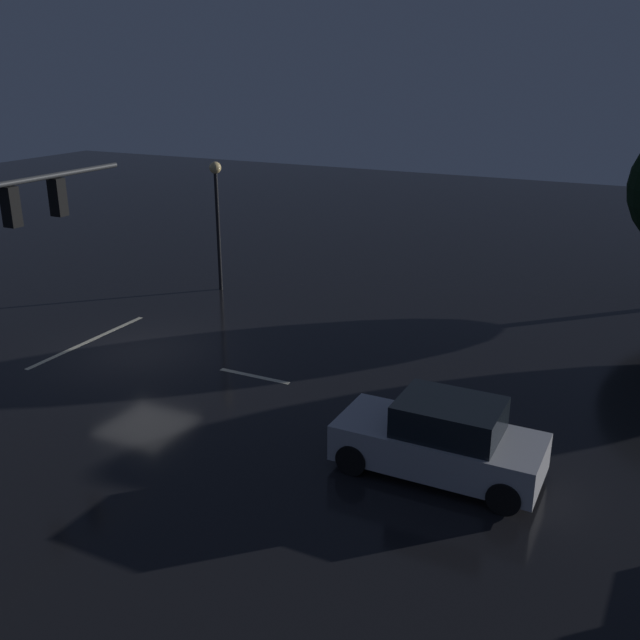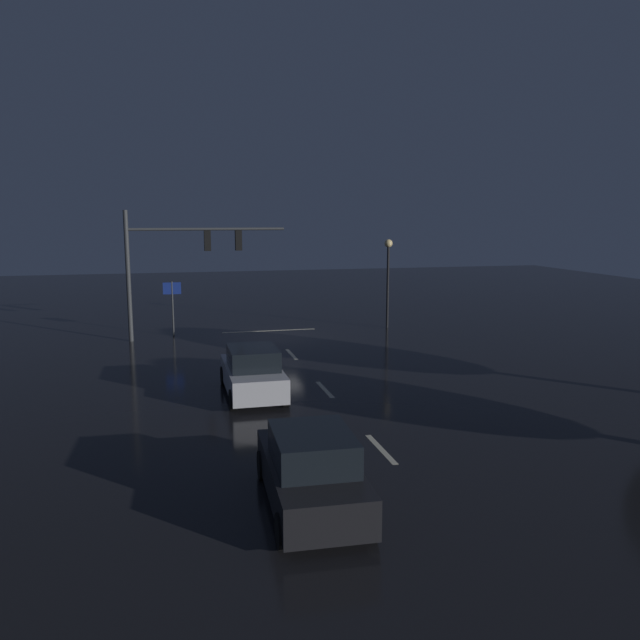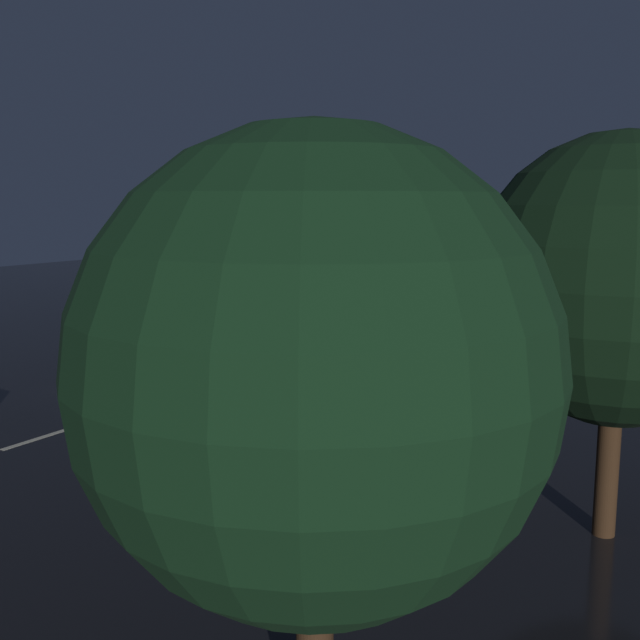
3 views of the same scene
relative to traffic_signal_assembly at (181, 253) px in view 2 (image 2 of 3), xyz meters
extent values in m
plane|color=black|center=(-4.54, 0.86, -4.29)|extent=(80.00, 80.00, 0.00)
cylinder|color=#383A3D|center=(2.52, 0.01, -1.10)|extent=(0.22, 0.22, 6.37)
cylinder|color=#383A3D|center=(-1.32, 0.01, 1.16)|extent=(7.68, 0.14, 0.14)
cube|color=black|center=(-1.32, 0.01, 0.59)|extent=(0.32, 0.36, 1.00)
sphere|color=black|center=(-1.32, -0.18, 0.91)|extent=(0.20, 0.20, 0.20)
sphere|color=black|center=(-1.32, -0.18, 0.59)|extent=(0.20, 0.20, 0.20)
sphere|color=#19F24C|center=(-1.32, -0.18, 0.27)|extent=(0.20, 0.20, 0.20)
cube|color=black|center=(-2.85, 0.01, 0.59)|extent=(0.32, 0.36, 1.00)
sphere|color=black|center=(-2.85, -0.18, 0.91)|extent=(0.20, 0.20, 0.20)
sphere|color=black|center=(-2.85, -0.18, 0.59)|extent=(0.20, 0.20, 0.20)
sphere|color=#19F24C|center=(-2.85, -0.18, 0.27)|extent=(0.20, 0.20, 0.20)
cube|color=beige|center=(-4.54, 4.86, -4.28)|extent=(0.16, 2.20, 0.01)
cube|color=beige|center=(-4.54, 10.86, -4.28)|extent=(0.16, 2.20, 0.01)
cube|color=beige|center=(-4.54, 16.86, -4.28)|extent=(0.16, 2.20, 0.01)
cube|color=beige|center=(-4.54, -1.19, -4.28)|extent=(5.00, 0.16, 0.01)
cube|color=#B7B7BC|center=(-1.97, 10.95, -3.67)|extent=(1.82, 4.31, 0.80)
cube|color=black|center=(-1.97, 11.15, -2.93)|extent=(1.61, 2.11, 0.68)
cylinder|color=black|center=(-1.14, 9.34, -3.95)|extent=(0.22, 0.68, 0.68)
cylinder|color=black|center=(-2.82, 9.35, -3.95)|extent=(0.22, 0.68, 0.68)
cylinder|color=black|center=(-1.12, 12.54, -3.95)|extent=(0.22, 0.68, 0.68)
cylinder|color=black|center=(-2.80, 12.55, -3.95)|extent=(0.22, 0.68, 0.68)
sphere|color=#F9EFC6|center=(-1.33, 8.82, -3.62)|extent=(0.20, 0.20, 0.20)
sphere|color=#F9EFC6|center=(-2.63, 8.83, -3.62)|extent=(0.20, 0.20, 0.20)
cube|color=black|center=(-1.99, 19.66, -3.67)|extent=(1.97, 4.37, 0.80)
cube|color=black|center=(-1.99, 19.86, -2.93)|extent=(1.68, 2.16, 0.68)
cylinder|color=black|center=(-1.22, 18.03, -3.95)|extent=(0.25, 0.69, 0.68)
cylinder|color=black|center=(-2.90, 18.10, -3.95)|extent=(0.25, 0.69, 0.68)
cylinder|color=black|center=(-1.09, 21.23, -3.95)|extent=(0.25, 0.69, 0.68)
cylinder|color=black|center=(-2.77, 21.29, -3.95)|extent=(0.25, 0.69, 0.68)
sphere|color=#F9EFC6|center=(-1.43, 17.52, -3.62)|extent=(0.20, 0.20, 0.20)
sphere|color=#F9EFC6|center=(-2.73, 17.57, -3.62)|extent=(0.20, 0.20, 0.20)
cylinder|color=black|center=(-11.01, -0.57, -2.06)|extent=(0.14, 0.14, 4.45)
sphere|color=#F9D88C|center=(-11.01, -0.57, 0.34)|extent=(0.44, 0.44, 0.44)
cylinder|color=#383A3D|center=(0.47, -0.95, -2.89)|extent=(0.09, 0.09, 2.81)
cube|color=navy|center=(0.47, -0.95, -1.83)|extent=(0.90, 0.09, 0.60)
camera|label=1|loc=(11.07, 14.64, 3.91)|focal=40.43mm
camera|label=2|loc=(0.85, 31.95, 1.78)|focal=35.57mm
camera|label=3|loc=(-18.78, 27.53, 1.13)|focal=42.07mm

